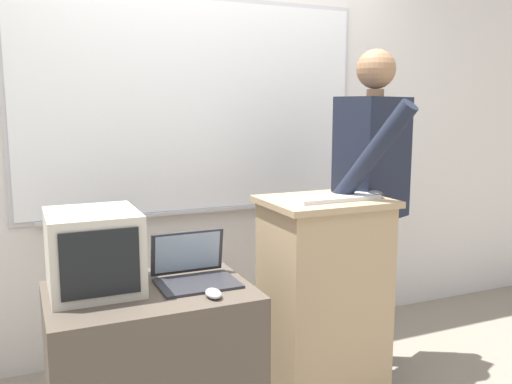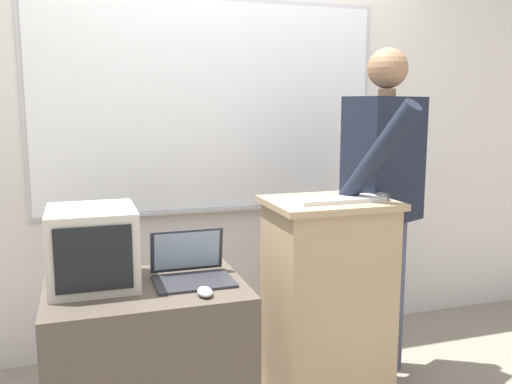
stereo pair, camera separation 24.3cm
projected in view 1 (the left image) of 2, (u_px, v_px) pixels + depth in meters
The scene contains 9 objects.
back_wall at pixel (201, 109), 3.25m from camera, with size 6.40×0.17×2.92m.
lectern_podium at pixel (323, 300), 2.69m from camera, with size 0.59×0.48×1.03m.
side_desk at pixel (152, 372), 2.29m from camera, with size 0.83×0.60×0.73m.
person_presenter at pixel (373, 189), 2.91m from camera, with size 0.63×0.71×1.77m.
laptop at pixel (193, 268), 2.34m from camera, with size 0.33×0.29×0.20m.
wireless_keyboard at pixel (336, 198), 2.57m from camera, with size 0.42×0.15×0.02m.
computer_mouse_by_laptop at pixel (213, 293), 2.13m from camera, with size 0.06×0.10×0.03m.
computer_mouse_by_keyboard at pixel (376, 194), 2.64m from camera, with size 0.06×0.10×0.03m.
crt_monitor at pixel (94, 251), 2.20m from camera, with size 0.36×0.40×0.33m.
Camera 1 is at (-1.03, -1.90, 1.47)m, focal length 38.00 mm.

